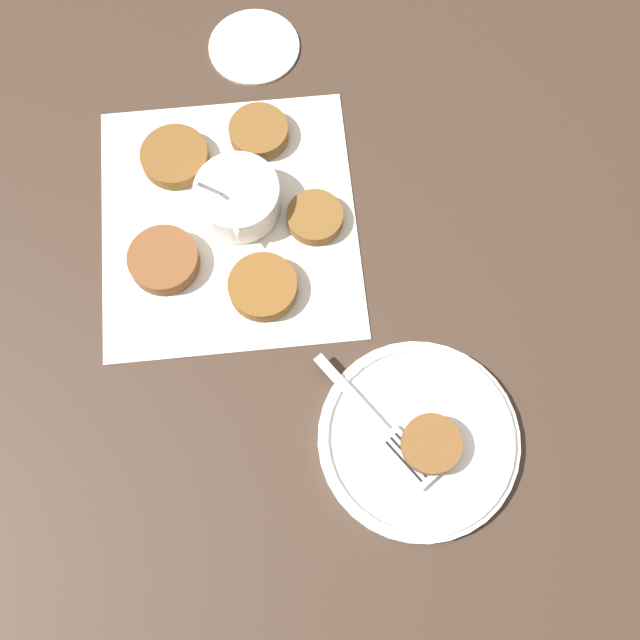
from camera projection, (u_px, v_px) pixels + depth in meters
name	position (u px, v px, depth m)	size (l,w,h in m)	color
ground_plane	(229.00, 209.00, 0.96)	(4.00, 4.00, 0.00)	#38281E
napkin	(231.00, 221.00, 0.95)	(0.36, 0.34, 0.00)	silver
sauce_bowl	(238.00, 199.00, 0.93)	(0.12, 0.11, 0.09)	white
fritter_0	(164.00, 260.00, 0.92)	(0.09, 0.09, 0.02)	brown
fritter_1	(263.00, 287.00, 0.91)	(0.08, 0.08, 0.02)	brown
fritter_2	(315.00, 217.00, 0.94)	(0.07, 0.07, 0.02)	brown
fritter_3	(175.00, 157.00, 0.97)	(0.09, 0.09, 0.02)	brown
fritter_4	(259.00, 132.00, 0.98)	(0.08, 0.08, 0.02)	brown
serving_plate	(419.00, 439.00, 0.85)	(0.23, 0.23, 0.02)	white
fritter_on_plate	(431.00, 444.00, 0.83)	(0.07, 0.07, 0.02)	brown
fork	(385.00, 432.00, 0.84)	(0.16, 0.13, 0.00)	silver
extra_saucer	(254.00, 46.00, 1.03)	(0.13, 0.13, 0.01)	white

